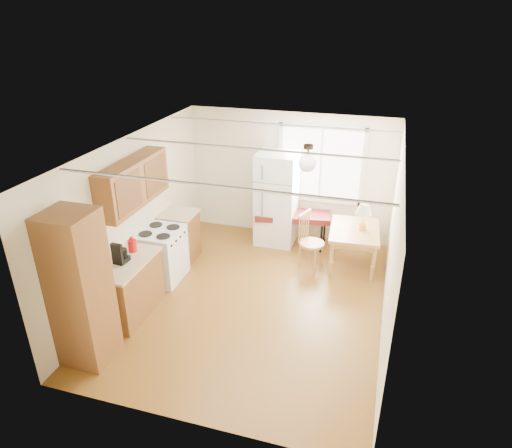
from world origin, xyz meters
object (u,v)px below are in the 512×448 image
at_px(refrigerator, 277,198).
at_px(dining_table, 354,234).
at_px(bench, 293,216).
at_px(chair, 308,236).

height_order(refrigerator, dining_table, refrigerator).
distance_m(refrigerator, bench, 0.47).
height_order(bench, dining_table, dining_table).
xyz_separation_m(bench, dining_table, (1.21, -0.47, 0.01)).
bearing_deg(bench, refrigerator, 161.55).
height_order(refrigerator, bench, refrigerator).
xyz_separation_m(bench, chair, (0.42, -0.72, -0.02)).
xyz_separation_m(dining_table, chair, (-0.79, -0.25, -0.03)).
relative_size(refrigerator, chair, 1.81).
height_order(refrigerator, chair, refrigerator).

